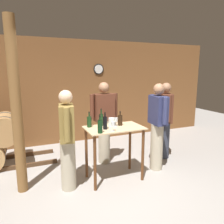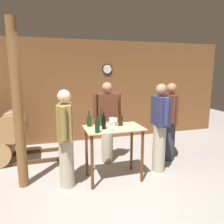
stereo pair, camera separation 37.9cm
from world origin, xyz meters
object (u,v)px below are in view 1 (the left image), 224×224
(wine_bottle_far_right, at_px, (120,120))
(wine_glass_near_left, at_px, (113,124))
(wooden_post, at_px, (16,108))
(person_host, at_px, (165,119))
(wine_glass_near_center, at_px, (116,120))
(person_visitor_near_door, at_px, (157,125))
(person_visitor_with_scarf, at_px, (104,121))
(wine_bottle_center, at_px, (105,123))
(wine_bottle_left, at_px, (100,126))
(wine_bottle_right, at_px, (101,119))
(ice_bucket, at_px, (112,121))
(wine_bottle_far_left, at_px, (89,121))
(person_visitor_bearded, at_px, (67,139))

(wine_bottle_far_right, bearing_deg, wine_glass_near_left, -131.65)
(wooden_post, height_order, wine_bottle_far_right, wooden_post)
(wine_glass_near_left, xyz_separation_m, person_host, (1.51, 0.68, -0.19))
(wine_glass_near_center, bearing_deg, person_visitor_near_door, -1.19)
(wooden_post, height_order, person_visitor_with_scarf, wooden_post)
(wine_bottle_far_right, bearing_deg, person_visitor_with_scarf, 95.37)
(wine_glass_near_left, bearing_deg, person_visitor_near_door, 14.11)
(wine_bottle_center, height_order, wine_bottle_far_right, wine_bottle_center)
(wine_glass_near_center, bearing_deg, wine_bottle_center, -154.87)
(wine_glass_near_center, bearing_deg, wine_bottle_left, -143.57)
(wine_bottle_left, relative_size, person_visitor_with_scarf, 0.17)
(wine_bottle_right, xyz_separation_m, person_visitor_near_door, (1.09, -0.13, -0.18))
(ice_bucket, xyz_separation_m, person_visitor_near_door, (0.88, -0.15, -0.12))
(wine_bottle_far_left, height_order, person_visitor_with_scarf, person_visitor_with_scarf)
(wine_glass_near_center, relative_size, person_visitor_near_door, 0.09)
(wine_glass_near_center, height_order, person_visitor_with_scarf, person_visitor_with_scarf)
(wine_glass_near_left, xyz_separation_m, person_visitor_with_scarf, (0.20, 0.94, -0.17))
(person_visitor_with_scarf, distance_m, person_visitor_bearded, 1.18)
(wine_bottle_far_left, relative_size, wine_glass_near_center, 1.79)
(person_visitor_bearded, relative_size, person_visitor_near_door, 0.97)
(wine_bottle_left, height_order, person_visitor_bearded, person_visitor_bearded)
(wine_bottle_far_left, relative_size, ice_bucket, 2.07)
(wine_bottle_far_right, height_order, wine_glass_near_left, wine_bottle_far_right)
(wooden_post, distance_m, wine_bottle_center, 1.39)
(person_visitor_near_door, bearing_deg, wine_glass_near_center, 178.81)
(wine_bottle_far_left, distance_m, wine_glass_near_left, 0.48)
(person_visitor_bearded, height_order, person_visitor_near_door, person_visitor_near_door)
(wine_glass_near_center, distance_m, ice_bucket, 0.14)
(wooden_post, relative_size, wine_bottle_left, 9.45)
(wine_bottle_far_left, distance_m, wine_bottle_left, 0.42)
(wine_bottle_left, height_order, person_visitor_near_door, person_visitor_near_door)
(wine_bottle_right, relative_size, person_host, 0.19)
(wine_glass_near_center, distance_m, person_host, 1.40)
(wine_bottle_far_left, bearing_deg, person_host, 8.98)
(wine_bottle_left, xyz_separation_m, person_visitor_with_scarf, (0.43, 0.96, -0.17))
(wine_bottle_center, bearing_deg, wine_bottle_right, 85.53)
(wooden_post, bearing_deg, ice_bucket, -0.67)
(wooden_post, distance_m, person_visitor_bearded, 0.89)
(person_host, bearing_deg, person_visitor_bearded, -167.71)
(wine_bottle_center, relative_size, wine_glass_near_left, 1.84)
(wine_bottle_center, distance_m, person_visitor_near_door, 1.13)
(person_host, height_order, person_visitor_bearded, person_host)
(wine_bottle_left, distance_m, wine_bottle_center, 0.24)
(wine_bottle_left, height_order, wine_bottle_far_right, wine_bottle_left)
(person_visitor_bearded, bearing_deg, wine_glass_near_center, 5.39)
(wine_bottle_left, height_order, wine_bottle_right, wine_bottle_right)
(wine_bottle_far_right, bearing_deg, wine_bottle_center, -157.91)
(wine_glass_near_center, xyz_separation_m, person_host, (1.33, 0.40, -0.18))
(wine_glass_near_left, height_order, person_host, person_host)
(wine_bottle_far_left, xyz_separation_m, person_visitor_with_scarf, (0.48, 0.55, -0.16))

